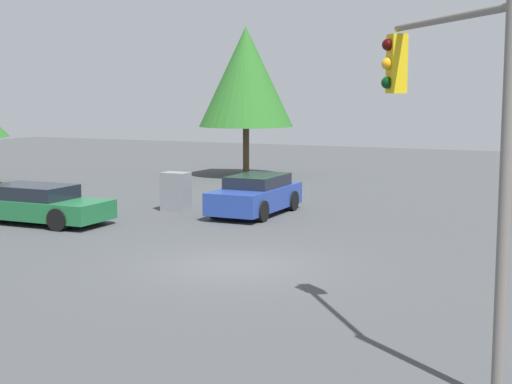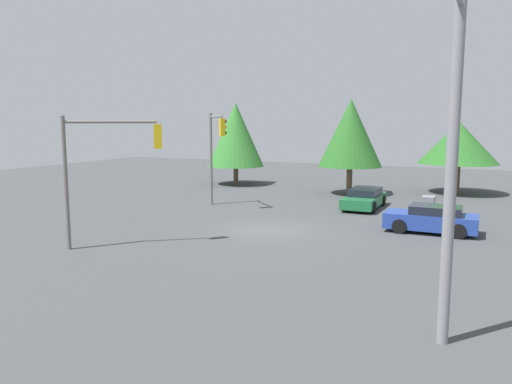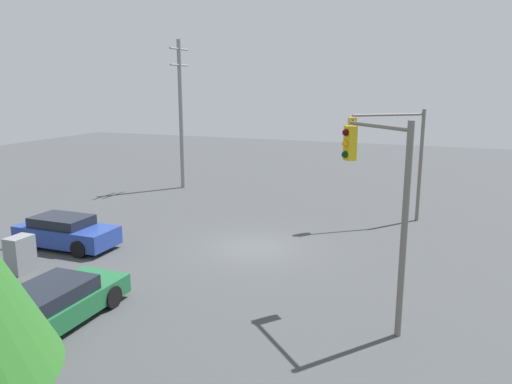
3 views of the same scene
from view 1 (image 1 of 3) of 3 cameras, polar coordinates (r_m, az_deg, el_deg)
ground_plane at (r=19.50m, az=-1.46°, el=-5.36°), size 80.00×80.00×0.00m
sedan_blue at (r=27.29m, az=-0.02°, el=-0.22°), size 1.95×4.34×1.36m
sedan_green at (r=26.47m, az=-15.62°, el=-0.86°), size 4.78×2.04×1.24m
traffic_signal_main at (r=12.42m, az=13.95°, el=5.32°), size 2.66×3.39×5.66m
electrical_cabinet at (r=28.20m, az=-5.85°, el=0.03°), size 0.95×0.65×1.39m
tree_left at (r=39.00m, az=-0.74°, el=8.37°), size 4.67×4.67×7.39m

